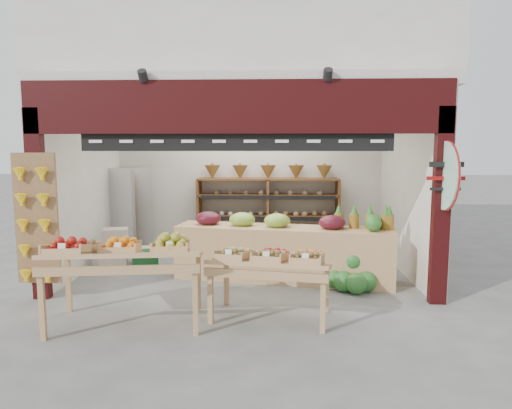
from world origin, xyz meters
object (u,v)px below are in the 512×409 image
object	(u,v)px
display_table_left	(117,252)
display_table_right	(271,260)
back_shelving	(268,198)
watermelon_pile	(349,274)
refrigerator	(129,210)
cardboard_stack	(128,253)
mid_counter	(282,251)

from	to	relation	value
display_table_left	display_table_right	bearing A→B (deg)	6.07
display_table_left	display_table_right	xyz separation A→B (m)	(1.86, 0.20, -0.12)
back_shelving	watermelon_pile	xyz separation A→B (m)	(1.26, -2.41, -0.89)
refrigerator	watermelon_pile	size ratio (longest dim) A/B	2.22
back_shelving	refrigerator	xyz separation A→B (m)	(-2.80, -0.17, -0.25)
cardboard_stack	watermelon_pile	distance (m)	3.85
watermelon_pile	cardboard_stack	bearing A→B (deg)	164.29
display_table_right	display_table_left	bearing A→B (deg)	-173.93
cardboard_stack	mid_counter	size ratio (longest dim) A/B	0.31
display_table_left	display_table_right	world-z (taller)	display_table_left
back_shelving	watermelon_pile	size ratio (longest dim) A/B	3.67
watermelon_pile	display_table_left	bearing A→B (deg)	-154.81
back_shelving	display_table_right	bearing A→B (deg)	-88.67
cardboard_stack	watermelon_pile	bearing A→B (deg)	-15.71
mid_counter	display_table_left	bearing A→B (deg)	-137.67
back_shelving	display_table_left	xyz separation A→B (m)	(-1.77, -3.83, -0.25)
cardboard_stack	mid_counter	bearing A→B (deg)	-12.88
mid_counter	display_table_left	xyz separation A→B (m)	(-2.03, -1.85, 0.39)
back_shelving	display_table_left	world-z (taller)	back_shelving
display_table_left	display_table_right	distance (m)	1.87
cardboard_stack	back_shelving	bearing A→B (deg)	29.14
watermelon_pile	display_table_right	bearing A→B (deg)	-133.79
back_shelving	cardboard_stack	distance (m)	2.93
refrigerator	cardboard_stack	size ratio (longest dim) A/B	1.61
watermelon_pile	back_shelving	bearing A→B (deg)	117.71
back_shelving	mid_counter	bearing A→B (deg)	-82.49
back_shelving	cardboard_stack	size ratio (longest dim) A/B	2.65
refrigerator	display_table_left	world-z (taller)	refrigerator
display_table_right	back_shelving	bearing A→B (deg)	91.33
cardboard_stack	mid_counter	world-z (taller)	mid_counter
back_shelving	display_table_right	distance (m)	3.66
display_table_left	mid_counter	bearing A→B (deg)	42.33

